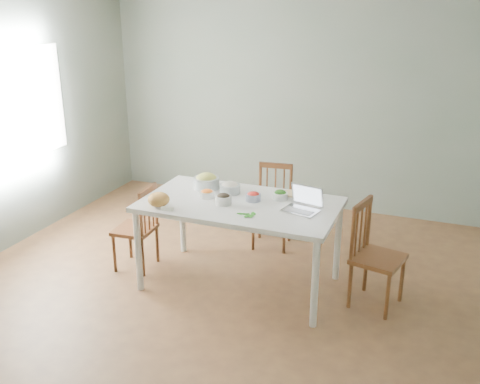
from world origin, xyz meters
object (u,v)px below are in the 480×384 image
at_px(bowl_squash, 206,181).
at_px(laptop, 301,200).
at_px(chair_far, 272,207).
at_px(chair_left, 135,227).
at_px(dining_table, 240,244).
at_px(bread_boule, 159,199).
at_px(chair_right, 379,256).

distance_m(bowl_squash, laptop, 1.06).
distance_m(chair_far, chair_left, 1.49).
distance_m(dining_table, bread_boule, 0.88).
relative_size(chair_right, laptop, 3.14).
height_order(dining_table, chair_left, chair_left).
xyz_separation_m(dining_table, bread_boule, (-0.64, -0.36, 0.48)).
distance_m(chair_left, laptop, 1.76).
bearing_deg(dining_table, bowl_squash, 151.34).
bearing_deg(bread_boule, laptop, 15.74).
relative_size(chair_far, bread_boule, 4.59).
distance_m(dining_table, laptop, 0.78).
bearing_deg(dining_table, chair_right, 4.51).
relative_size(bread_boule, laptop, 0.65).
height_order(chair_left, bowl_squash, bowl_squash).
xyz_separation_m(chair_right, laptop, (-0.69, -0.11, 0.47)).
bearing_deg(chair_far, chair_left, -145.44).
distance_m(dining_table, chair_right, 1.27).
bearing_deg(chair_right, laptop, 112.03).
height_order(chair_right, bowl_squash, bowl_squash).
relative_size(chair_far, chair_left, 1.04).
height_order(bread_boule, bowl_squash, bowl_squash).
xyz_separation_m(bread_boule, laptop, (1.21, 0.34, 0.04)).
distance_m(dining_table, chair_far, 0.93).
bearing_deg(chair_right, chair_left, 106.46).
bearing_deg(chair_far, dining_table, -97.16).
xyz_separation_m(dining_table, laptop, (0.57, -0.01, 0.52)).
relative_size(chair_right, bread_boule, 4.84).
distance_m(chair_far, chair_right, 1.50).
bearing_deg(laptop, chair_right, 20.91).
xyz_separation_m(chair_right, bowl_squash, (-1.71, 0.15, 0.44)).
bearing_deg(bread_boule, chair_far, 63.29).
distance_m(chair_far, laptop, 1.20).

